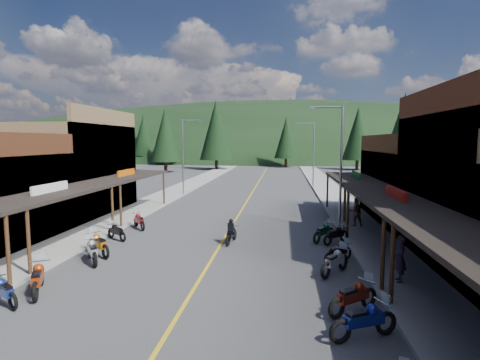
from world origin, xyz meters
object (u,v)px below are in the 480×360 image
(pine_1, at_px, (167,135))
(bike_west_5, at_px, (4,290))
(bike_west_9, at_px, (117,231))
(bike_east_5, at_px, (364,319))
(bike_east_6, at_px, (353,295))
(bike_east_10, at_px, (324,231))
(pine_2, at_px, (216,130))
(streetlight_1, at_px, (184,153))
(bike_east_7, at_px, (335,260))
(streetlight_2, at_px, (339,161))
(bike_west_10, at_px, (139,220))
(pine_5, at_px, (421,131))
(pine_11, at_px, (404,131))
(streetlight_3, at_px, (312,152))
(bike_west_8, at_px, (98,243))
(pine_0, at_px, (85,138))
(pine_3, at_px, (286,138))
(pine_9, at_px, (416,137))
(pine_8, at_px, (121,139))
(pine_10, at_px, (165,135))
(shop_east_3, at_px, (429,187))
(pine_7, at_px, (144,135))
(bike_west_7, at_px, (92,250))
(bike_east_8, at_px, (338,251))
(pedestrian_east_a, at_px, (400,258))
(rider_on_bike, at_px, (231,233))
(shop_west_3, at_px, (65,169))
(bike_east_9, at_px, (336,234))
(bike_west_6, at_px, (38,277))
(pedestrian_east_b, at_px, (356,212))
(pine_4, at_px, (358,133))

(pine_1, distance_m, bike_west_5, 77.19)
(bike_west_9, distance_m, bike_east_5, 15.43)
(bike_east_6, xyz_separation_m, bike_east_10, (-0.02, 9.10, -0.02))
(pine_2, relative_size, bike_west_5, 7.17)
(streetlight_1, relative_size, bike_east_7, 3.67)
(streetlight_2, distance_m, bike_west_10, 13.54)
(pine_5, relative_size, pine_11, 1.13)
(streetlight_3, height_order, bike_west_8, streetlight_3)
(bike_west_8, xyz_separation_m, bike_west_10, (-0.17, 5.80, -0.07))
(pine_0, xyz_separation_m, pine_3, (44.00, 4.00, 0.00))
(pine_9, height_order, bike_east_5, pine_9)
(pine_0, height_order, pine_11, pine_11)
(pine_8, bearing_deg, streetlight_2, -47.86)
(pine_10, height_order, bike_west_8, pine_10)
(shop_east_3, height_order, pine_7, pine_7)
(pine_2, xyz_separation_m, bike_west_7, (4.46, -58.09, -7.36))
(bike_west_7, distance_m, bike_west_10, 6.92)
(pine_3, distance_m, bike_east_8, 65.00)
(pine_10, bearing_deg, streetlight_1, -68.47)
(streetlight_2, bearing_deg, bike_west_9, -162.95)
(streetlight_1, relative_size, bike_east_6, 3.66)
(bike_east_7, relative_size, pedestrian_east_a, 1.14)
(streetlight_1, xyz_separation_m, bike_east_5, (12.76, -27.72, -3.83))
(bike_east_8, bearing_deg, bike_east_10, 141.33)
(pine_1, height_order, pine_5, pine_5)
(pine_8, distance_m, rider_on_bike, 42.77)
(shop_west_3, bearing_deg, bike_west_9, -44.05)
(pine_7, relative_size, pine_9, 1.16)
(pine_3, bearing_deg, bike_east_9, -87.74)
(bike_west_7, bearing_deg, bike_west_6, -129.20)
(pine_10, bearing_deg, pine_3, 36.03)
(bike_west_8, height_order, bike_west_9, bike_west_8)
(pine_1, relative_size, pine_8, 1.25)
(bike_west_6, bearing_deg, bike_east_9, 6.49)
(pine_0, height_order, pedestrian_east_b, pine_0)
(pine_11, relative_size, bike_west_10, 6.09)
(streetlight_1, height_order, streetlight_3, same)
(pine_4, relative_size, pedestrian_east_a, 6.53)
(streetlight_1, relative_size, bike_east_9, 3.97)
(streetlight_1, xyz_separation_m, bike_east_9, (13.37, -17.41, -3.88))
(pine_11, bearing_deg, bike_east_10, -113.34)
(streetlight_1, relative_size, streetlight_3, 1.00)
(streetlight_3, bearing_deg, pedestrian_east_a, -87.90)
(pine_7, height_order, bike_west_8, pine_7)
(pine_2, bearing_deg, bike_east_5, -76.07)
(bike_east_9, xyz_separation_m, bike_east_10, (-0.63, 0.46, 0.03))
(streetlight_1, relative_size, bike_east_10, 3.80)
(pine_0, bearing_deg, pine_8, -50.71)
(pine_7, xyz_separation_m, rider_on_bike, (32.55, -71.94, -6.66))
(shop_east_3, relative_size, streetlight_1, 1.36)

